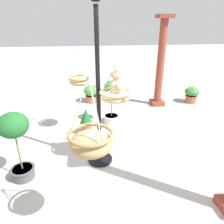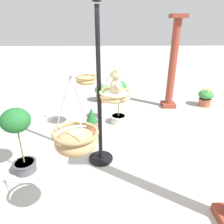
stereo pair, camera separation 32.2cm
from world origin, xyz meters
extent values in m
plane|color=#ADAAA3|center=(0.00, 0.00, 0.00)|extent=(40.00, 40.00, 0.00)
cylinder|color=black|center=(-0.11, -0.17, 1.27)|extent=(0.07, 0.07, 2.54)
cylinder|color=black|center=(-0.11, -0.17, 0.02)|extent=(0.44, 0.44, 0.04)
torus|color=black|center=(-0.11, -0.17, 2.58)|extent=(0.12, 0.12, 0.02)
ellipsoid|color=tan|center=(0.04, 0.08, 1.27)|extent=(0.46, 0.46, 0.16)
torus|color=tan|center=(0.04, 0.08, 1.34)|extent=(0.49, 0.49, 0.04)
ellipsoid|color=silver|center=(0.04, 0.08, 1.29)|extent=(0.41, 0.41, 0.13)
cylinder|color=#B7B7BC|center=(0.13, 0.13, 1.55)|extent=(0.20, 0.12, 0.43)
cylinder|color=#B7B7BC|center=(-0.05, 0.13, 1.55)|extent=(0.20, 0.12, 0.43)
cylinder|color=#B7B7BC|center=(0.04, -0.03, 1.55)|extent=(0.01, 0.22, 0.43)
torus|color=#B7B7BC|center=(0.04, 0.08, 1.77)|extent=(0.06, 0.06, 0.01)
ellipsoid|color=#D1B789|center=(0.04, 0.09, 1.42)|extent=(0.22, 0.19, 0.26)
sphere|color=#D1B789|center=(0.04, 0.09, 1.62)|extent=(0.21, 0.21, 0.17)
ellipsoid|color=beige|center=(0.04, 0.15, 1.61)|extent=(0.09, 0.08, 0.05)
sphere|color=black|center=(0.04, 0.17, 1.61)|extent=(0.02, 0.02, 0.02)
sphere|color=#D1B789|center=(-0.02, 0.09, 1.69)|extent=(0.06, 0.06, 0.06)
sphere|color=#D1B789|center=(0.10, 0.09, 1.69)|extent=(0.06, 0.06, 0.06)
ellipsoid|color=#D1B789|center=(-0.07, 0.12, 1.45)|extent=(0.07, 0.13, 0.17)
ellipsoid|color=#D1B789|center=(0.16, 0.12, 1.45)|extent=(0.07, 0.13, 0.17)
ellipsoid|color=#D1B789|center=(-0.02, 0.18, 1.33)|extent=(0.08, 0.15, 0.08)
ellipsoid|color=#D1B789|center=(0.10, 0.18, 1.33)|extent=(0.08, 0.15, 0.08)
ellipsoid|color=tan|center=(-1.23, -0.49, 1.19)|extent=(0.42, 0.42, 0.17)
torus|color=#97794E|center=(-1.23, -0.49, 1.27)|extent=(0.45, 0.45, 0.04)
cylinder|color=#B7B7BC|center=(-1.15, -0.44, 1.55)|extent=(0.18, 0.11, 0.58)
cylinder|color=#B7B7BC|center=(-1.32, -0.44, 1.55)|extent=(0.18, 0.11, 0.58)
cylinder|color=#B7B7BC|center=(-1.23, -0.58, 1.55)|extent=(0.01, 0.20, 0.58)
torus|color=#B7B7BC|center=(-1.23, -0.49, 1.84)|extent=(0.06, 0.06, 0.01)
ellipsoid|color=tan|center=(1.33, -0.34, 1.28)|extent=(0.41, 0.41, 0.22)
torus|color=#97794E|center=(1.33, -0.34, 1.38)|extent=(0.44, 0.44, 0.04)
ellipsoid|color=silver|center=(1.33, -0.34, 1.30)|extent=(0.36, 0.36, 0.18)
cylinder|color=#B7B7BC|center=(1.41, -0.29, 1.65)|extent=(0.18, 0.11, 0.55)
cylinder|color=#B7B7BC|center=(1.25, -0.29, 1.65)|extent=(0.18, 0.11, 0.55)
cylinder|color=#B7B7BC|center=(1.33, -0.43, 1.65)|extent=(0.01, 0.20, 0.55)
torus|color=#B7B7BC|center=(1.33, -0.34, 1.92)|extent=(0.06, 0.06, 0.01)
cylinder|color=brown|center=(-2.66, 1.78, 1.21)|extent=(0.21, 0.21, 2.42)
cube|color=brown|center=(-2.66, 1.78, 0.06)|extent=(0.38, 0.38, 0.12)
cube|color=brown|center=(-2.66, 1.78, 2.47)|extent=(0.40, 0.40, 0.10)
cylinder|color=#4C4C51|center=(0.18, -1.44, 0.09)|extent=(0.35, 0.35, 0.18)
torus|color=#444449|center=(0.18, -1.44, 0.17)|extent=(0.39, 0.39, 0.03)
cylinder|color=#382819|center=(0.18, -1.44, 0.16)|extent=(0.31, 0.31, 0.03)
cylinder|color=#4C6B38|center=(0.18, -1.44, 0.48)|extent=(0.02, 0.02, 0.60)
ellipsoid|color=#1E5B28|center=(0.18, -1.44, 0.95)|extent=(0.45, 0.45, 0.38)
cylinder|color=#AD563D|center=(-2.68, 2.89, 0.11)|extent=(0.34, 0.34, 0.23)
torus|color=#9C4E37|center=(-2.68, 2.89, 0.22)|extent=(0.37, 0.37, 0.03)
cylinder|color=#382819|center=(-2.68, 2.89, 0.21)|extent=(0.30, 0.30, 0.03)
ellipsoid|color=#38843D|center=(-2.68, 2.89, 0.36)|extent=(0.44, 0.44, 0.26)
sphere|color=gold|center=(-2.58, 2.86, 0.49)|extent=(0.06, 0.06, 0.06)
sphere|color=gold|center=(-2.70, 2.94, 0.49)|extent=(0.08, 0.08, 0.08)
sphere|color=gold|center=(-2.82, 2.86, 0.46)|extent=(0.08, 0.08, 0.08)
cylinder|color=beige|center=(-1.60, 0.23, 0.10)|extent=(0.37, 0.37, 0.19)
torus|color=#BCB7AE|center=(-1.60, 0.23, 0.18)|extent=(0.41, 0.41, 0.03)
cylinder|color=#382819|center=(-1.60, 0.23, 0.18)|extent=(0.33, 0.33, 0.03)
cylinder|color=#4C6B38|center=(-1.60, 0.23, 0.48)|extent=(0.02, 0.02, 0.59)
ellipsoid|color=#28702D|center=(-1.60, 0.23, 0.92)|extent=(0.37, 0.37, 0.31)
cylinder|color=#BC6042|center=(-3.14, -0.20, 0.10)|extent=(0.38, 0.38, 0.21)
torus|color=#A9573B|center=(-3.14, -0.20, 0.20)|extent=(0.41, 0.41, 0.03)
cylinder|color=#382819|center=(-3.14, -0.20, 0.19)|extent=(0.33, 0.33, 0.03)
ellipsoid|color=#478E38|center=(-3.14, -0.20, 0.37)|extent=(0.48, 0.48, 0.33)
sphere|color=purple|center=(-3.00, -0.17, 0.51)|extent=(0.05, 0.05, 0.05)
sphere|color=purple|center=(-3.17, -0.07, 0.51)|extent=(0.07, 0.07, 0.07)
sphere|color=purple|center=(-3.23, -0.20, 0.51)|extent=(0.08, 0.08, 0.08)
cylinder|color=#AD563D|center=(-1.12, -0.39, 0.14)|extent=(0.25, 0.25, 0.27)
torus|color=#9C4E37|center=(-1.12, -0.39, 0.26)|extent=(0.28, 0.28, 0.03)
cylinder|color=#382819|center=(-1.12, -0.39, 0.26)|extent=(0.22, 0.22, 0.03)
cone|color=#1E5B28|center=(-1.12, -0.39, 0.44)|extent=(0.27, 0.27, 0.34)
camera|label=1|loc=(2.97, -0.36, 2.32)|focal=32.79mm
camera|label=2|loc=(3.00, -0.04, 2.32)|focal=32.79mm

